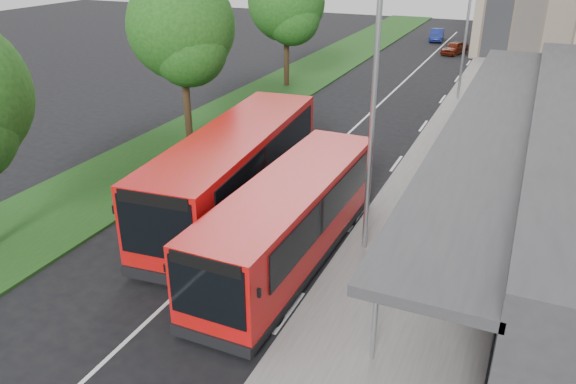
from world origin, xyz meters
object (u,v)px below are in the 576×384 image
at_px(tree_mid, 182,33).
at_px(tree_far, 287,7).
at_px(car_near, 455,48).
at_px(lamp_post_far, 466,22).
at_px(bus_second, 236,171).
at_px(lamp_post_near, 370,110).
at_px(bollard, 470,111).
at_px(bus_main, 291,220).
at_px(car_far, 437,35).
at_px(litter_bin, 449,149).

bearing_deg(tree_mid, tree_far, 90.00).
relative_size(tree_mid, car_near, 2.55).
xyz_separation_m(lamp_post_far, car_near, (-2.48, 15.26, -4.18)).
bearing_deg(bus_second, tree_far, 103.39).
xyz_separation_m(tree_far, bus_second, (6.04, -18.14, -3.55)).
relative_size(tree_mid, tree_far, 1.01).
distance_m(lamp_post_near, bollard, 16.04).
xyz_separation_m(lamp_post_near, bollard, (1.34, 15.46, -4.03)).
height_order(bus_main, bus_second, bus_second).
bearing_deg(lamp_post_near, tree_far, 120.29).
distance_m(tree_mid, bollard, 15.71).
distance_m(bus_second, car_near, 34.47).
distance_m(bollard, car_near, 20.16).
bearing_deg(bus_main, tree_far, 114.91).
relative_size(bus_second, car_near, 3.52).
bearing_deg(car_far, bus_main, -91.84).
xyz_separation_m(bus_second, car_near, (2.61, 34.35, -1.05)).
bearing_deg(tree_far, tree_mid, -90.00).
xyz_separation_m(litter_bin, car_near, (-3.72, 25.91, -0.03)).
relative_size(bollard, car_near, 0.34).
bearing_deg(bus_main, lamp_post_near, 38.46).
bearing_deg(tree_far, car_near, 61.91).
bearing_deg(car_near, bus_main, -69.86).
height_order(litter_bin, bollard, bollard).
xyz_separation_m(tree_mid, lamp_post_near, (11.13, -7.05, -0.49)).
bearing_deg(bollard, car_near, 100.92).
relative_size(lamp_post_near, lamp_post_far, 1.00).
distance_m(bus_second, litter_bin, 10.60).
distance_m(litter_bin, car_near, 26.17).
bearing_deg(tree_far, bus_main, -65.73).
bearing_deg(car_far, lamp_post_near, -89.12).
bearing_deg(tree_far, bus_second, -71.58).
bearing_deg(car_far, litter_bin, -84.95).
relative_size(lamp_post_near, bus_main, 0.83).
bearing_deg(bus_second, bollard, 61.15).
height_order(bus_second, bollard, bus_second).
distance_m(tree_far, bollard, 13.72).
bearing_deg(car_near, lamp_post_near, -66.77).
bearing_deg(bollard, bus_main, -100.78).
distance_m(bus_main, bollard, 17.24).
relative_size(bus_main, bus_second, 0.87).
relative_size(lamp_post_near, litter_bin, 9.66).
xyz_separation_m(lamp_post_far, bus_second, (-5.08, -19.09, -3.13)).
bearing_deg(car_far, bollard, -82.21).
bearing_deg(car_far, tree_mid, -106.06).
xyz_separation_m(litter_bin, bollard, (0.10, 6.11, 0.12)).
bearing_deg(bollard, lamp_post_far, 106.48).
distance_m(tree_far, bus_second, 19.45).
xyz_separation_m(tree_far, car_near, (8.65, 16.21, -4.60)).
xyz_separation_m(lamp_post_near, bus_second, (-5.08, 0.91, -3.13)).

